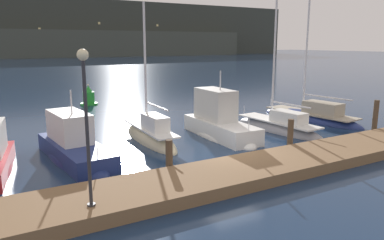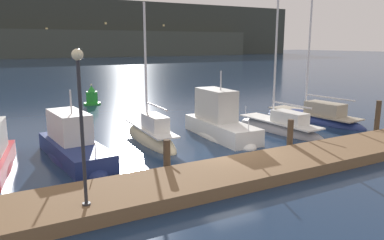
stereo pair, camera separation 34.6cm
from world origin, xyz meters
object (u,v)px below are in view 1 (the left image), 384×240
object	(u,v)px
sailboat_berth_3	(151,138)
sailboat_berth_5	(279,128)
channel_buoy	(89,97)
dock_lamppost	(86,105)
sailboat_berth_6	(311,118)
motorboat_berth_2	(75,152)
motorboat_berth_4	(220,128)

from	to	relation	value
sailboat_berth_3	sailboat_berth_5	xyz separation A→B (m)	(7.52, -1.58, -0.00)
channel_buoy	sailboat_berth_3	bearing A→B (deg)	-91.27
channel_buoy	dock_lamppost	distance (m)	21.69
sailboat_berth_3	sailboat_berth_6	world-z (taller)	sailboat_berth_6
motorboat_berth_2	motorboat_berth_4	distance (m)	7.91
sailboat_berth_6	dock_lamppost	xyz separation A→B (m)	(-16.73, -7.09, 3.25)
channel_buoy	sailboat_berth_6	bearing A→B (deg)	-50.57
motorboat_berth_2	sailboat_berth_3	bearing A→B (deg)	16.12
sailboat_berth_6	dock_lamppost	bearing A→B (deg)	-157.04
sailboat_berth_5	motorboat_berth_4	bearing A→B (deg)	171.46
motorboat_berth_2	motorboat_berth_4	size ratio (longest dim) A/B	1.07
sailboat_berth_5	sailboat_berth_6	bearing A→B (deg)	16.78
channel_buoy	dock_lamppost	xyz separation A→B (m)	(-5.44, -20.81, 2.79)
motorboat_berth_4	sailboat_berth_5	xyz separation A→B (m)	(3.82, -0.57, -0.34)
sailboat_berth_5	sailboat_berth_6	size ratio (longest dim) A/B	0.94
sailboat_berth_3	sailboat_berth_5	world-z (taller)	sailboat_berth_5
sailboat_berth_5	dock_lamppost	xyz separation A→B (m)	(-12.67, -5.86, 3.25)
sailboat_berth_5	channel_buoy	distance (m)	16.61
motorboat_berth_2	sailboat_berth_3	size ratio (longest dim) A/B	0.83
sailboat_berth_3	sailboat_berth_6	bearing A→B (deg)	-1.76
motorboat_berth_4	channel_buoy	world-z (taller)	motorboat_berth_4
sailboat_berth_3	dock_lamppost	distance (m)	9.62
sailboat_berth_3	sailboat_berth_6	xyz separation A→B (m)	(11.58, -0.36, 0.00)
motorboat_berth_4	sailboat_berth_5	bearing A→B (deg)	-8.54
sailboat_berth_3	dock_lamppost	bearing A→B (deg)	-124.65
motorboat_berth_4	sailboat_berth_6	size ratio (longest dim) A/B	0.58
motorboat_berth_2	sailboat_berth_5	bearing A→B (deg)	-1.78
sailboat_berth_6	dock_lamppost	world-z (taller)	sailboat_berth_6
dock_lamppost	sailboat_berth_3	bearing A→B (deg)	55.35
sailboat_berth_3	sailboat_berth_5	bearing A→B (deg)	-11.87
motorboat_berth_4	dock_lamppost	world-z (taller)	dock_lamppost
motorboat_berth_4	channel_buoy	bearing A→B (deg)	103.31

